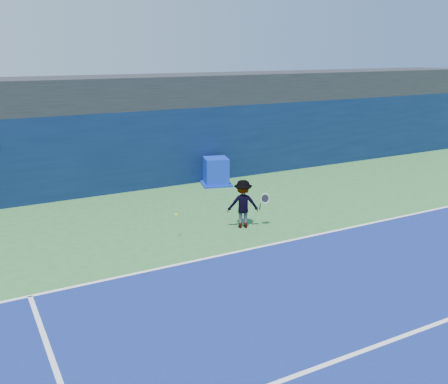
{
  "coord_description": "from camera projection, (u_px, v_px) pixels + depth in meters",
  "views": [
    {
      "loc": [
        -5.95,
        -7.64,
        5.18
      ],
      "look_at": [
        1.0,
        5.2,
        1.0
      ],
      "focal_mm": 40.0,
      "sensor_mm": 36.0,
      "label": 1
    }
  ],
  "objects": [
    {
      "name": "ground",
      "position": [
        299.0,
        302.0,
        10.61
      ],
      "size": [
        80.0,
        80.0,
        0.0
      ],
      "primitive_type": "plane",
      "color": "#327033",
      "rests_on": "ground"
    },
    {
      "name": "baseline",
      "position": [
        230.0,
        253.0,
        13.14
      ],
      "size": [
        24.0,
        0.1,
        0.01
      ],
      "primitive_type": "cube",
      "color": "white",
      "rests_on": "ground"
    },
    {
      "name": "service_line",
      "position": [
        366.0,
        350.0,
        8.91
      ],
      "size": [
        24.0,
        0.1,
        0.01
      ],
      "primitive_type": "cube",
      "color": "white",
      "rests_on": "ground"
    },
    {
      "name": "stadium_band",
      "position": [
        124.0,
        92.0,
        19.34
      ],
      "size": [
        36.0,
        3.0,
        1.2
      ],
      "primitive_type": "cube",
      "color": "black",
      "rests_on": "back_wall_assembly"
    },
    {
      "name": "back_wall_assembly",
      "position": [
        135.0,
        149.0,
        19.07
      ],
      "size": [
        36.0,
        1.03,
        3.0
      ],
      "color": "#0A1A3B",
      "rests_on": "ground"
    },
    {
      "name": "equipment_cart",
      "position": [
        216.0,
        172.0,
        19.75
      ],
      "size": [
        1.39,
        1.39,
        1.08
      ],
      "color": "#0C25B5",
      "rests_on": "ground"
    },
    {
      "name": "tennis_player",
      "position": [
        243.0,
        204.0,
        14.91
      ],
      "size": [
        1.27,
        0.88,
        1.47
      ],
      "color": "white",
      "rests_on": "ground"
    },
    {
      "name": "tennis_ball",
      "position": [
        176.0,
        215.0,
        13.99
      ],
      "size": [
        0.07,
        0.07,
        0.07
      ],
      "color": "#C9EF1A",
      "rests_on": "ground"
    }
  ]
}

